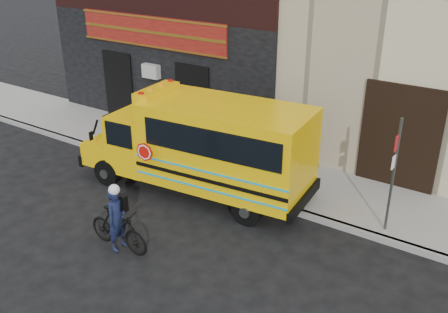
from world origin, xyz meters
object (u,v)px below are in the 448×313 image
at_px(bicycle, 118,229).
at_px(cyclist, 117,221).
at_px(school_bus, 206,145).
at_px(sign_pole, 393,173).

xyz_separation_m(bicycle, cyclist, (0.03, -0.04, 0.26)).
distance_m(school_bus, sign_pole, 5.01).
distance_m(bicycle, cyclist, 0.26).
bearing_deg(sign_pole, bicycle, -141.03).
relative_size(sign_pole, bicycle, 1.76).
relative_size(sign_pole, cyclist, 1.96).
bearing_deg(bicycle, school_bus, -2.34).
xyz_separation_m(sign_pole, cyclist, (-5.03, -4.13, -0.91)).
bearing_deg(school_bus, bicycle, -91.82).
bearing_deg(sign_pole, cyclist, -140.57).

